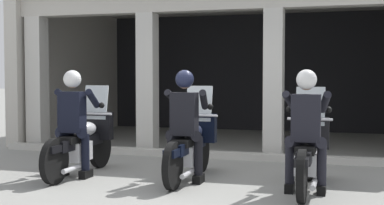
# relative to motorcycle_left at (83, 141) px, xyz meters

# --- Properties ---
(ground_plane) EXTENTS (80.00, 80.00, 0.00)m
(ground_plane) POSITION_rel_motorcycle_left_xyz_m (1.69, 3.02, -0.50)
(ground_plane) COLOR gray
(station_building) EXTENTS (8.59, 5.23, 3.32)m
(station_building) POSITION_rel_motorcycle_left_xyz_m (1.30, 5.19, 1.59)
(station_building) COLOR black
(station_building) RESTS_ON ground
(kerb_strip) EXTENTS (8.09, 0.24, 0.12)m
(kerb_strip) POSITION_rel_motorcycle_left_xyz_m (1.30, 2.07, -0.44)
(kerb_strip) COLOR #B7B5AD
(kerb_strip) RESTS_ON ground
(motorcycle_left) EXTENTS (0.62, 2.04, 1.35)m
(motorcycle_left) POSITION_rel_motorcycle_left_xyz_m (0.00, 0.00, 0.00)
(motorcycle_left) COLOR black
(motorcycle_left) RESTS_ON ground
(police_officer_left) EXTENTS (0.63, 0.61, 1.58)m
(police_officer_left) POSITION_rel_motorcycle_left_xyz_m (-0.00, -0.28, 0.44)
(police_officer_left) COLOR black
(police_officer_left) RESTS_ON ground
(motorcycle_center) EXTENTS (0.62, 2.04, 1.35)m
(motorcycle_center) POSITION_rel_motorcycle_left_xyz_m (1.69, 0.12, 0.00)
(motorcycle_center) COLOR black
(motorcycle_center) RESTS_ON ground
(police_officer_center) EXTENTS (0.63, 0.61, 1.58)m
(police_officer_center) POSITION_rel_motorcycle_left_xyz_m (1.69, -0.16, 0.44)
(police_officer_center) COLOR black
(police_officer_center) RESTS_ON ground
(motorcycle_right) EXTENTS (0.62, 2.04, 1.35)m
(motorcycle_right) POSITION_rel_motorcycle_left_xyz_m (3.37, -0.10, 0.00)
(motorcycle_right) COLOR black
(motorcycle_right) RESTS_ON ground
(police_officer_right) EXTENTS (0.63, 0.61, 1.58)m
(police_officer_right) POSITION_rel_motorcycle_left_xyz_m (3.37, -0.38, 0.44)
(police_officer_right) COLOR black
(police_officer_right) RESTS_ON ground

